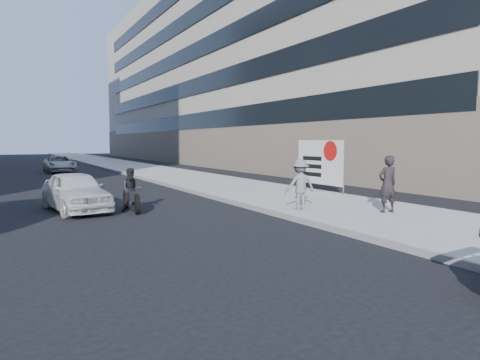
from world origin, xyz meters
TOP-DOWN VIEW (x-y plane):
  - ground at (0.00, 0.00)m, footprint 160.00×160.00m
  - near_sidewalk at (4.00, 20.00)m, footprint 5.00×120.00m
  - near_building at (17.00, 32.00)m, footprint 14.00×70.00m
  - jogger at (2.34, 3.08)m, footprint 1.10×0.73m
  - pedestrian_woman at (4.33, 1.36)m, footprint 0.68×0.50m
  - protest_banner at (6.18, 6.80)m, footprint 0.08×3.06m
  - white_sedan_near at (-3.76, 7.13)m, footprint 2.04×4.04m
  - white_sedan_far at (-2.19, 26.93)m, footprint 2.10×4.50m
  - motorcycle at (-2.18, 6.14)m, footprint 0.75×2.05m

SIDE VIEW (x-z plane):
  - ground at x=0.00m, z-range 0.00..0.00m
  - near_sidewalk at x=4.00m, z-range 0.00..0.15m
  - white_sedan_far at x=-2.19m, z-range 0.00..1.25m
  - motorcycle at x=-2.18m, z-range -0.08..1.35m
  - white_sedan_near at x=-3.76m, z-range 0.00..1.32m
  - jogger at x=2.34m, z-range 0.15..1.73m
  - pedestrian_woman at x=4.33m, z-range 0.15..1.87m
  - protest_banner at x=6.18m, z-range 0.30..2.50m
  - near_building at x=17.00m, z-range 0.00..20.00m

